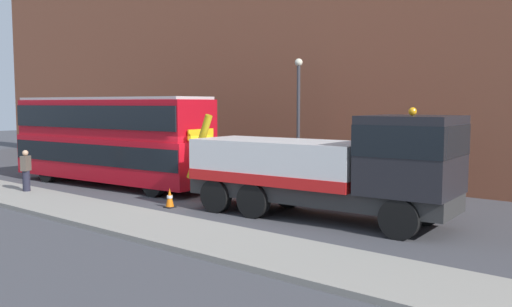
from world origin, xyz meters
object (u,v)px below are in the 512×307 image
at_px(recovery_tow_truck, 328,166).
at_px(double_decker_bus, 110,137).
at_px(traffic_cone_near_bus, 170,198).
at_px(pedestrian_onlooker, 26,171).
at_px(street_lamp, 298,110).

relative_size(recovery_tow_truck, double_decker_bus, 0.91).
xyz_separation_m(double_decker_bus, traffic_cone_near_bus, (6.22, -1.83, -1.89)).
relative_size(double_decker_bus, pedestrian_onlooker, 6.54).
relative_size(recovery_tow_truck, pedestrian_onlooker, 5.98).
height_order(pedestrian_onlooker, traffic_cone_near_bus, pedestrian_onlooker).
xyz_separation_m(pedestrian_onlooker, street_lamp, (6.95, 9.58, 2.49)).
bearing_deg(double_decker_bus, recovery_tow_truck, -4.64).
xyz_separation_m(pedestrian_onlooker, traffic_cone_near_bus, (6.71, 1.96, -0.64)).
bearing_deg(pedestrian_onlooker, double_decker_bus, 52.92).
bearing_deg(pedestrian_onlooker, traffic_cone_near_bus, -13.42).
distance_m(traffic_cone_near_bus, street_lamp, 8.24).
bearing_deg(double_decker_bus, traffic_cone_near_bus, -21.27).
distance_m(recovery_tow_truck, traffic_cone_near_bus, 6.06).
xyz_separation_m(double_decker_bus, street_lamp, (6.46, 5.79, 1.24)).
xyz_separation_m(recovery_tow_truck, double_decker_bus, (-11.80, -0.04, 0.47)).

